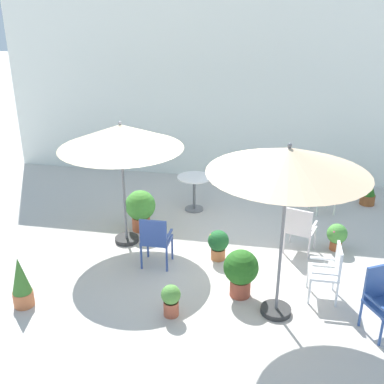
{
  "coord_description": "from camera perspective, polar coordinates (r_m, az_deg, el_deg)",
  "views": [
    {
      "loc": [
        1.43,
        -7.21,
        4.23
      ],
      "look_at": [
        0.0,
        0.27,
        1.04
      ],
      "focal_mm": 43.62,
      "sensor_mm": 36.0,
      "label": 1
    }
  ],
  "objects": [
    {
      "name": "ground_plane",
      "position": [
        8.48,
        -0.35,
        -7.18
      ],
      "size": [
        60.0,
        60.0,
        0.0
      ],
      "primitive_type": "plane",
      "color": "beige"
    },
    {
      "name": "villa_facade",
      "position": [
        11.44,
        3.58,
        13.16
      ],
      "size": [
        10.76,
        0.3,
        4.67
      ],
      "primitive_type": "cube",
      "color": "white",
      "rests_on": "ground"
    },
    {
      "name": "patio_umbrella_0",
      "position": [
        6.01,
        11.68,
        3.57
      ],
      "size": [
        2.1,
        2.1,
        2.56
      ],
      "color": "#2D2D2D",
      "rests_on": "ground"
    },
    {
      "name": "patio_umbrella_1",
      "position": [
        8.11,
        -8.72,
        6.63
      ],
      "size": [
        2.17,
        2.17,
        2.3
      ],
      "color": "#2D2D2D",
      "rests_on": "ground"
    },
    {
      "name": "cafe_table_0",
      "position": [
        9.84,
        0.27,
        0.62
      ],
      "size": [
        0.72,
        0.72,
        0.75
      ],
      "color": "white",
      "rests_on": "ground"
    },
    {
      "name": "patio_chair_0",
      "position": [
        7.31,
        16.45,
        -8.98
      ],
      "size": [
        0.43,
        0.48,
        0.87
      ],
      "color": "white",
      "rests_on": "ground"
    },
    {
      "name": "patio_chair_1",
      "position": [
        10.08,
        15.41,
        0.38
      ],
      "size": [
        0.54,
        0.54,
        0.95
      ],
      "color": "white",
      "rests_on": "ground"
    },
    {
      "name": "patio_chair_2",
      "position": [
        7.78,
        -4.51,
        -5.65
      ],
      "size": [
        0.47,
        0.43,
        0.92
      ],
      "color": "#354E9A",
      "rests_on": "ground"
    },
    {
      "name": "patio_chair_3",
      "position": [
        8.39,
        13.04,
        -4.22
      ],
      "size": [
        0.59,
        0.58,
        0.89
      ],
      "color": "silver",
      "rests_on": "ground"
    },
    {
      "name": "patio_chair_4",
      "position": [
        6.89,
        22.19,
        -11.75
      ],
      "size": [
        0.6,
        0.61,
        0.94
      ],
      "color": "#305095",
      "rests_on": "ground"
    },
    {
      "name": "potted_plant_0",
      "position": [
        8.78,
        17.28,
        -5.07
      ],
      "size": [
        0.36,
        0.36,
        0.5
      ],
      "color": "#A75530",
      "rests_on": "ground"
    },
    {
      "name": "potted_plant_1",
      "position": [
        7.34,
        -20.17,
        -10.38
      ],
      "size": [
        0.3,
        0.3,
        0.81
      ],
      "color": "#C56D42",
      "rests_on": "ground"
    },
    {
      "name": "potted_plant_2",
      "position": [
        10.9,
        20.78,
        0.08
      ],
      "size": [
        0.32,
        0.32,
        0.64
      ],
      "color": "#975229",
      "rests_on": "ground"
    },
    {
      "name": "potted_plant_3",
      "position": [
        9.06,
        -6.32,
        -1.95
      ],
      "size": [
        0.59,
        0.59,
        0.82
      ],
      "color": "#CD613B",
      "rests_on": "ground"
    },
    {
      "name": "potted_plant_4",
      "position": [
        7.13,
        5.99,
        -9.5
      ],
      "size": [
        0.53,
        0.53,
        0.76
      ],
      "color": "#A14833",
      "rests_on": "ground"
    },
    {
      "name": "potted_plant_5",
      "position": [
        8.11,
        3.24,
        -6.29
      ],
      "size": [
        0.37,
        0.37,
        0.54
      ],
      "color": "#C77242",
      "rests_on": "ground"
    },
    {
      "name": "potted_plant_6",
      "position": [
        6.79,
        -2.59,
        -12.95
      ],
      "size": [
        0.28,
        0.28,
        0.49
      ],
      "color": "#B2563C",
      "rests_on": "ground"
    }
  ]
}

